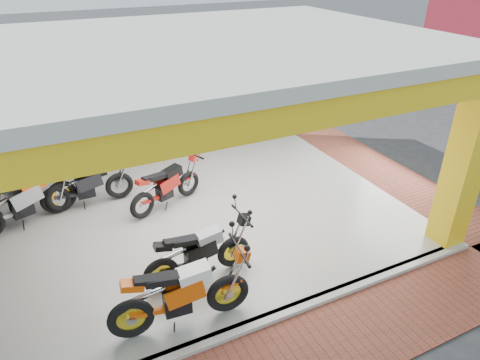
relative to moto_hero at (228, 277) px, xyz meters
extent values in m
plane|color=#2D2D30|center=(0.79, 0.63, -0.78)|extent=(80.00, 80.00, 0.00)
cube|color=silver|center=(0.79, 2.63, -0.73)|extent=(8.00, 6.00, 0.10)
cube|color=beige|center=(0.79, 2.63, 2.82)|extent=(8.40, 6.40, 0.20)
cube|color=black|center=(0.79, 5.73, 0.97)|extent=(8.20, 0.20, 3.50)
cube|color=yellow|center=(4.54, -0.12, 0.97)|extent=(0.50, 0.50, 3.50)
cube|color=yellow|center=(0.79, -0.37, 2.52)|extent=(8.40, 0.30, 0.40)
cube|color=yellow|center=(4.79, 2.63, 2.52)|extent=(0.30, 6.40, 0.40)
cube|color=silver|center=(0.79, -0.39, -0.73)|extent=(8.00, 0.20, 0.10)
cube|color=brown|center=(0.79, -1.17, -0.76)|extent=(9.00, 1.40, 0.03)
cube|color=brown|center=(5.59, 2.63, -0.76)|extent=(1.40, 7.00, 0.03)
camera|label=1|loc=(-1.96, -4.45, 4.26)|focal=32.00mm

